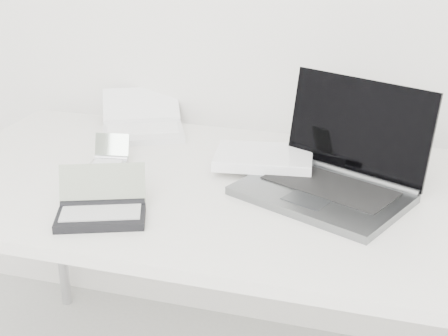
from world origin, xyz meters
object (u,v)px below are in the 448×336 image
(desk, at_px, (240,203))
(palmtop_charcoal, at_px, (101,209))
(laptop_large, at_px, (313,170))
(netbook_open_white, at_px, (143,125))

(desk, bearing_deg, palmtop_charcoal, -135.59)
(desk, distance_m, laptop_large, 0.20)
(desk, xyz_separation_m, netbook_open_white, (-0.38, 0.30, 0.07))
(desk, bearing_deg, netbook_open_white, 142.17)
(laptop_large, height_order, palmtop_charcoal, laptop_large)
(desk, relative_size, palmtop_charcoal, 6.95)
(desk, xyz_separation_m, palmtop_charcoal, (-0.25, -0.25, 0.07))
(palmtop_charcoal, bearing_deg, laptop_large, 14.49)
(desk, height_order, netbook_open_white, netbook_open_white)
(palmtop_charcoal, bearing_deg, desk, 23.62)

